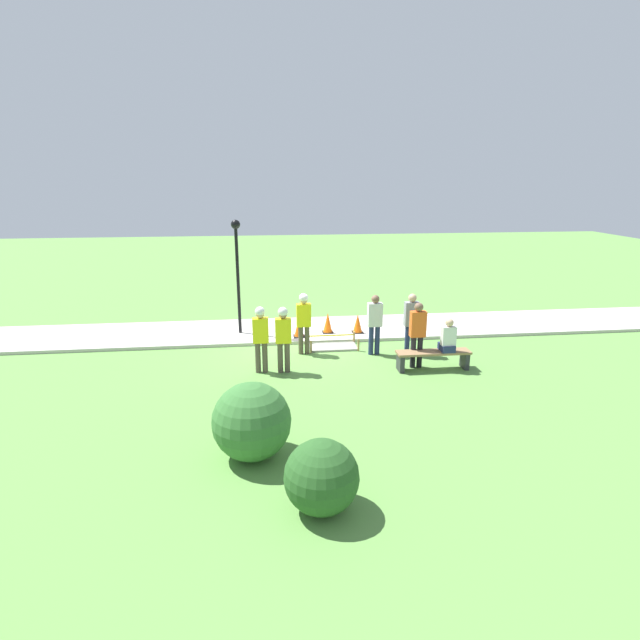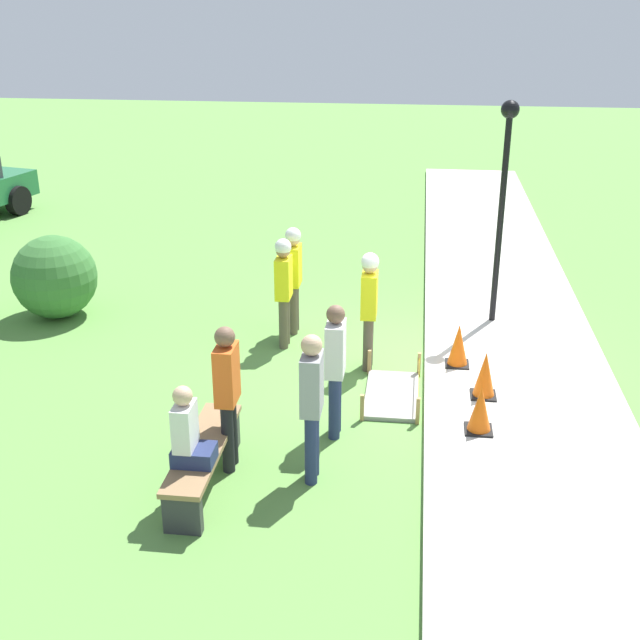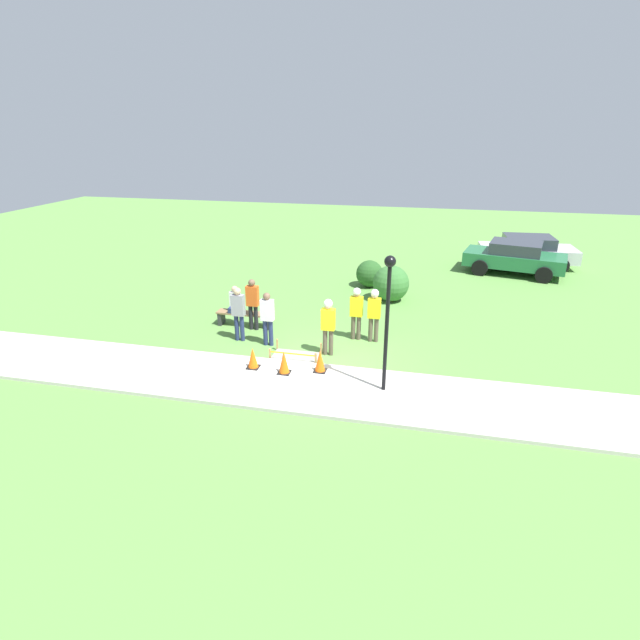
{
  "view_description": "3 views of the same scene",
  "coord_description": "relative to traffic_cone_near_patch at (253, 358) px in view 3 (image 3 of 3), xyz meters",
  "views": [
    {
      "loc": [
        1.04,
        14.23,
        4.83
      ],
      "look_at": [
        -0.51,
        0.86,
        0.99
      ],
      "focal_mm": 28.0,
      "sensor_mm": 36.0,
      "label": 1
    },
    {
      "loc": [
        -10.7,
        0.21,
        5.12
      ],
      "look_at": [
        -0.67,
        1.46,
        0.98
      ],
      "focal_mm": 45.0,
      "sensor_mm": 36.0,
      "label": 2
    },
    {
      "loc": [
        2.7,
        -12.49,
        6.49
      ],
      "look_at": [
        -0.39,
        1.25,
        0.93
      ],
      "focal_mm": 28.0,
      "sensor_mm": 36.0,
      "label": 3
    }
  ],
  "objects": [
    {
      "name": "ground_plane",
      "position": [
        1.89,
        0.66,
        -0.4
      ],
      "size": [
        60.0,
        60.0,
        0.0
      ],
      "primitive_type": "plane",
      "color": "#5B8E42"
    },
    {
      "name": "shrub_rounded_mid",
      "position": [
        3.21,
        6.86,
        0.31
      ],
      "size": [
        1.4,
        1.4,
        1.4
      ],
      "color": "#387033",
      "rests_on": "ground_plane"
    },
    {
      "name": "shrub_rounded_near",
      "position": [
        2.16,
        8.48,
        0.17
      ],
      "size": [
        1.13,
        1.13,
        1.13
      ],
      "color": "#285623",
      "rests_on": "ground_plane"
    },
    {
      "name": "wet_concrete_patch",
      "position": [
        0.94,
        1.11,
        -0.36
      ],
      "size": [
        1.43,
        0.76,
        0.37
      ],
      "color": "gray",
      "rests_on": "ground_plane"
    },
    {
      "name": "person_seated_on_bench",
      "position": [
        -1.75,
        3.15,
        0.46
      ],
      "size": [
        0.36,
        0.44,
        0.89
      ],
      "color": "navy",
      "rests_on": "park_bench"
    },
    {
      "name": "worker_supervisor",
      "position": [
        1.83,
        1.5,
        0.65
      ],
      "size": [
        0.4,
        0.25,
        1.76
      ],
      "color": "brown",
      "rests_on": "ground_plane"
    },
    {
      "name": "worker_trainee",
      "position": [
        2.47,
        2.84,
        0.63
      ],
      "size": [
        0.4,
        0.25,
        1.73
      ],
      "color": "brown",
      "rests_on": "ground_plane"
    },
    {
      "name": "bystander_in_white_shirt",
      "position": [
        -1.14,
        1.92,
        0.61
      ],
      "size": [
        0.4,
        0.23,
        1.77
      ],
      "color": "navy",
      "rests_on": "ground_plane"
    },
    {
      "name": "worker_assistant",
      "position": [
        3.03,
        2.78,
        0.64
      ],
      "size": [
        0.4,
        0.25,
        1.75
      ],
      "color": "brown",
      "rests_on": "ground_plane"
    },
    {
      "name": "traffic_cone_far_patch",
      "position": [
        0.94,
        -0.12,
        0.02
      ],
      "size": [
        0.34,
        0.34,
        0.64
      ],
      "color": "black",
      "rests_on": "sidewalk"
    },
    {
      "name": "park_bench",
      "position": [
        -1.41,
        3.1,
        -0.04
      ],
      "size": [
        1.93,
        0.44,
        0.5
      ],
      "color": "#2D2D33",
      "rests_on": "ground_plane"
    },
    {
      "name": "parked_car_silver",
      "position": [
        9.19,
        13.48,
        0.37
      ],
      "size": [
        4.53,
        2.42,
        1.46
      ],
      "rotation": [
        0.0,
        0.0,
        0.06
      ],
      "color": "#BCBCC1",
      "rests_on": "ground_plane"
    },
    {
      "name": "bystander_in_orange_shirt",
      "position": [
        -1.02,
        2.89,
        0.61
      ],
      "size": [
        0.4,
        0.23,
        1.76
      ],
      "color": "black",
      "rests_on": "ground_plane"
    },
    {
      "name": "sidewalk",
      "position": [
        1.89,
        -0.66,
        -0.35
      ],
      "size": [
        28.0,
        2.66,
        0.1
      ],
      "color": "#BCB7AD",
      "rests_on": "ground_plane"
    },
    {
      "name": "lamppost_near",
      "position": [
        3.7,
        -0.43,
        2.05
      ],
      "size": [
        0.28,
        0.28,
        3.53
      ],
      "color": "black",
      "rests_on": "sidewalk"
    },
    {
      "name": "traffic_cone_near_patch",
      "position": [
        0.0,
        0.0,
        0.0
      ],
      "size": [
        0.34,
        0.34,
        0.6
      ],
      "color": "black",
      "rests_on": "sidewalk"
    },
    {
      "name": "traffic_cone_sidewalk_edge",
      "position": [
        1.88,
        0.2,
        0.01
      ],
      "size": [
        0.34,
        0.34,
        0.63
      ],
      "color": "black",
      "rests_on": "sidewalk"
    },
    {
      "name": "bystander_in_gray_shirt",
      "position": [
        -0.14,
        1.77,
        0.58
      ],
      "size": [
        0.4,
        0.23,
        1.73
      ],
      "color": "navy",
      "rests_on": "ground_plane"
    },
    {
      "name": "parked_car_green",
      "position": [
        8.4,
        11.9,
        0.39
      ],
      "size": [
        4.68,
        2.86,
        1.49
      ],
      "rotation": [
        0.0,
        0.0,
        -0.23
      ],
      "color": "#236B3D",
      "rests_on": "ground_plane"
    }
  ]
}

